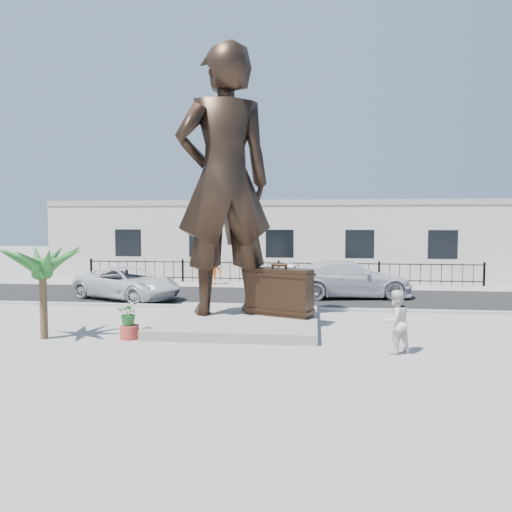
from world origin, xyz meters
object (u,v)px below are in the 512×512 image
Objects in this scene: statue at (224,181)px; suitcase at (279,292)px; tourist at (396,322)px; car_white at (128,283)px.

suitcase is at bearing 152.50° from statue.
tourist reaches higher than car_white.
tourist is (5.23, -3.56, -4.00)m from statue.
suitcase is 8.45m from car_white.
statue reaches higher than tourist.
suitcase reaches higher than tourist.
car_white is (-10.43, 7.96, -0.13)m from tourist.
statue is 4.21m from suitcase.
statue is 7.97m from car_white.
statue is 4.02× the size of suitcase.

